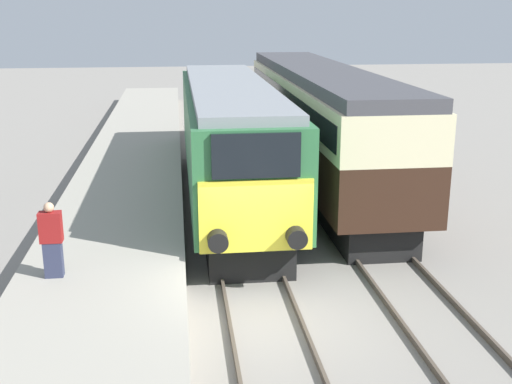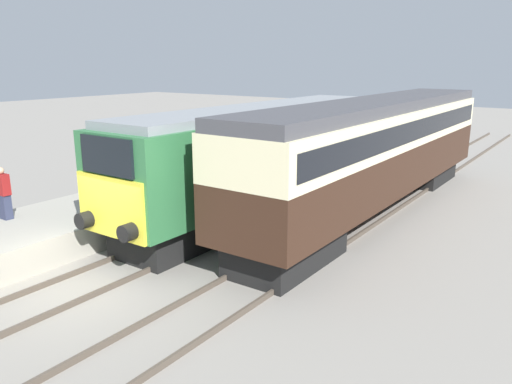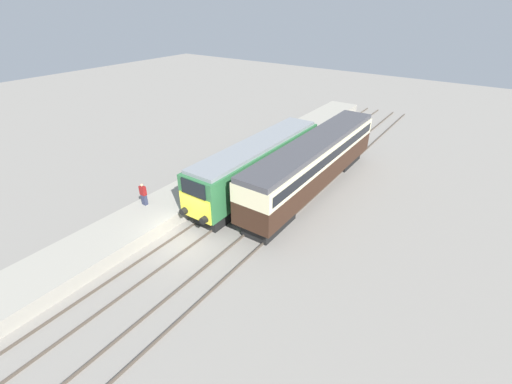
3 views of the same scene
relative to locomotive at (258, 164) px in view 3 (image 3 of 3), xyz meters
The scene contains 7 objects.
ground_plane 8.25m from the locomotive, 90.00° to the right, with size 120.00×120.00×0.00m, color gray.
platform_left 3.73m from the locomotive, behind, with size 3.50×50.00×0.86m.
rails_near_track 3.63m from the locomotive, 90.00° to the right, with size 1.51×60.00×0.14m.
rails_far_track 4.97m from the locomotive, 41.01° to the right, with size 1.50×60.00×0.14m.
locomotive is the anchor object (origin of this frame).
passenger_carriage 4.18m from the locomotive, 35.25° to the left, with size 2.75×16.56×4.13m.
person_on_platform 8.47m from the locomotive, 119.80° to the right, with size 0.44×0.26×1.57m.
Camera 3 is at (13.17, -11.19, 12.87)m, focal length 24.00 mm.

